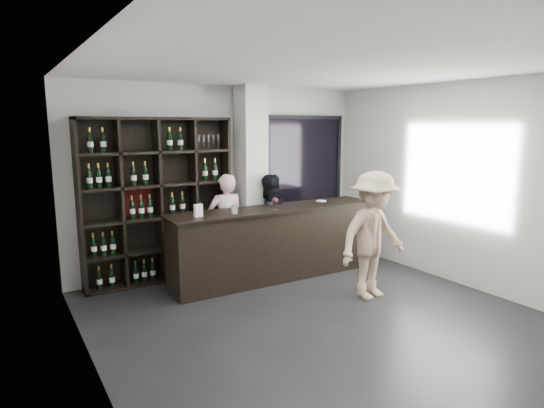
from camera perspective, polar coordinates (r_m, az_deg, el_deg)
floor at (r=5.49m, az=7.27°, el=-14.90°), size 5.00×5.50×0.01m
wine_shelf at (r=6.81m, az=-14.06°, el=0.40°), size 2.20×0.35×2.40m
structural_column at (r=7.28m, az=-2.60°, el=3.27°), size 0.40×0.40×2.90m
glass_panel at (r=8.11m, az=4.07°, el=3.59°), size 1.60×0.08×2.10m
tasting_counter at (r=6.84m, az=0.41°, el=-4.89°), size 3.28×0.68×1.08m
taster_pink at (r=7.10m, az=-5.78°, el=-2.46°), size 0.61×0.44×1.55m
taster_black at (r=7.21m, az=-0.48°, el=-2.31°), size 0.75×0.58×1.53m
customer at (r=6.15m, az=12.59°, el=-3.89°), size 1.13×0.70×1.70m
wine_glass at (r=6.58m, az=0.40°, el=0.18°), size 0.09×0.09×0.20m
spit_cup at (r=6.27m, az=-4.74°, el=-0.71°), size 0.09×0.09×0.12m
napkin_stack at (r=7.29m, az=6.19°, el=0.38°), size 0.14×0.14×0.02m
card_stand at (r=6.13m, az=-9.24°, el=-0.81°), size 0.12×0.08×0.17m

